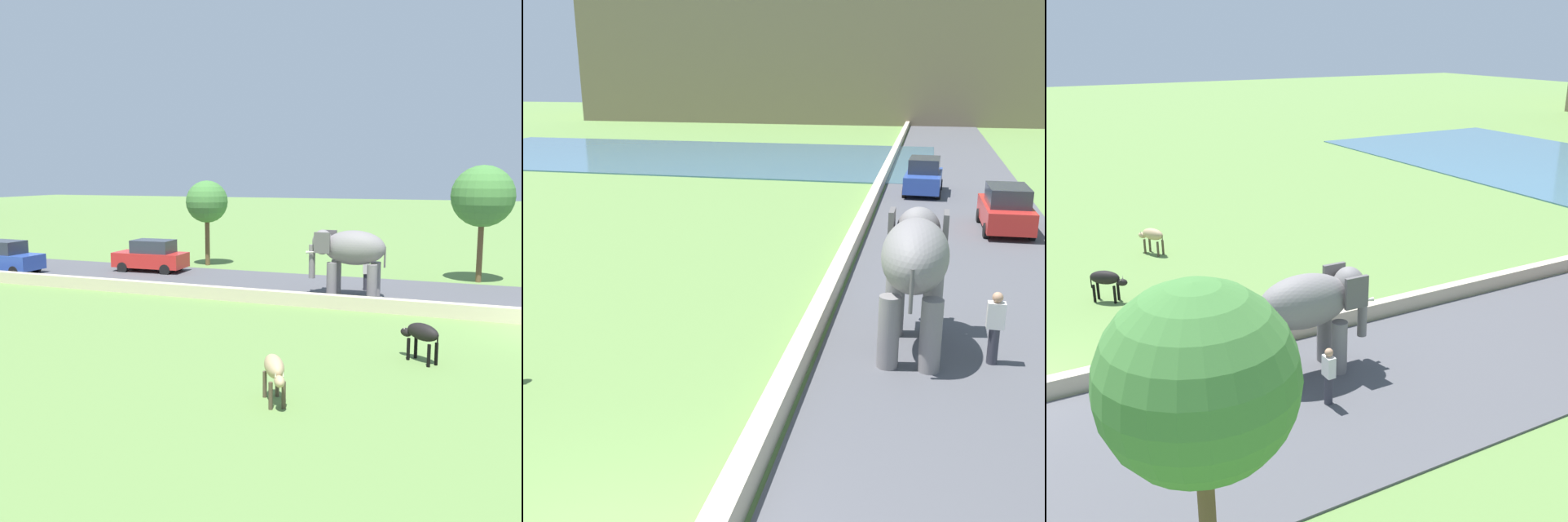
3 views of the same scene
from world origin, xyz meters
The scene contains 10 objects.
road_surface centered at (5.00, 20.00, 0.03)m, with size 7.00×120.00×0.06m, color #4C4C51.
barrier_wall centered at (1.20, 18.00, 0.28)m, with size 0.40×110.00×0.56m, color beige.
elephant centered at (3.43, 7.77, 2.04)m, with size 1.44×3.47×2.99m.
person_beside_elephant centered at (5.12, 7.30, 0.87)m, with size 0.36×0.22×1.63m.
car_red centered at (6.58, 19.48, 0.90)m, with size 1.88×4.04×1.80m.
car_blue centered at (3.43, 26.73, 0.90)m, with size 1.93×4.07×1.80m.
cow_tan centered at (-9.09, 6.93, 0.84)m, with size 1.37×0.98×1.15m.
cow_black centered at (-4.68, 3.97, 0.84)m, with size 1.11×1.31×1.15m.
tree_near centered at (9.53, 2.39, 4.29)m, with size 3.06×3.06×5.84m.
tree_mid centered at (9.97, 17.64, 3.75)m, with size 2.48×2.48×5.03m.
Camera 1 is at (-21.68, 2.67, 5.36)m, focal length 40.55 mm.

